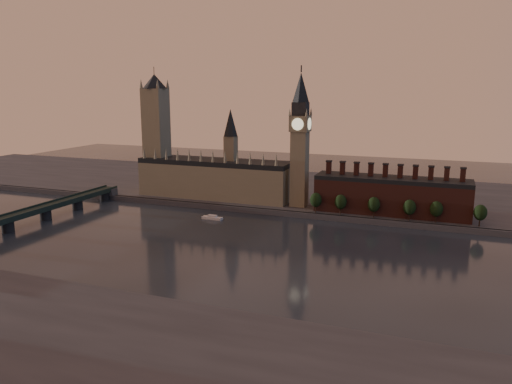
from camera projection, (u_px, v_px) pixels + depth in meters
ground at (231, 251)px, 294.86m from camera, size 900.00×900.00×0.00m
north_bank at (309, 191)px, 457.30m from camera, size 900.00×182.00×4.00m
palace_of_westminster at (215, 177)px, 418.00m from camera, size 130.00×30.30×74.00m
victoria_tower at (156, 130)px, 429.81m from camera, size 24.00×24.00×108.00m
big_ben at (300, 138)px, 380.37m from camera, size 15.00×15.00×107.00m
chimney_block at (391, 195)px, 363.94m from camera, size 110.00×25.00×37.00m
embankment_tree_0 at (316, 200)px, 368.00m from camera, size 8.60×8.60×14.88m
embankment_tree_1 at (341, 202)px, 361.56m from camera, size 8.60×8.60×14.88m
embankment_tree_2 at (374, 204)px, 353.67m from camera, size 8.60×8.60×14.88m
embankment_tree_3 at (410, 207)px, 345.31m from camera, size 8.60×8.60×14.88m
embankment_tree_4 at (436, 209)px, 340.43m from camera, size 8.60×8.60×14.88m
embankment_tree_5 at (480, 213)px, 330.40m from camera, size 8.60×8.60×14.88m
westminster_bridge at (24, 216)px, 344.91m from camera, size 14.00×200.00×11.55m
river_boat at (212, 218)px, 366.02m from camera, size 15.83×5.29×3.12m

